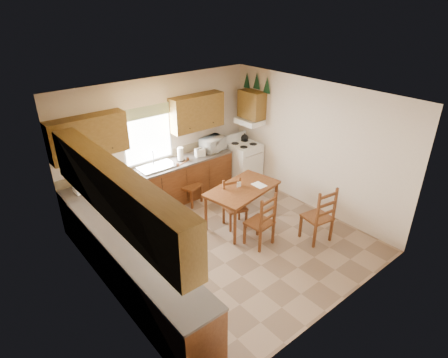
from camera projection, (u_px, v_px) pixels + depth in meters
floor at (228, 242)px, 7.00m from camera, size 4.50×4.50×0.00m
ceiling at (229, 99)px, 5.79m from camera, size 4.50×4.50×0.00m
wall_left at (103, 223)px, 5.11m from camera, size 4.50×4.50×0.00m
wall_right at (312, 146)px, 7.67m from camera, size 4.50×4.50×0.00m
wall_back at (160, 141)px, 7.94m from camera, size 4.50×4.50×0.00m
wall_front at (340, 236)px, 4.84m from camera, size 4.50×4.50×0.00m
lower_cab_back at (155, 189)px, 7.93m from camera, size 3.75×0.60×0.88m
lower_cab_left at (135, 272)px, 5.59m from camera, size 0.60×3.60×0.88m
counter_back at (154, 170)px, 7.73m from camera, size 3.75×0.63×0.04m
counter_left at (132, 247)px, 5.38m from camera, size 0.63×3.60×0.04m
backsplash at (146, 160)px, 7.88m from camera, size 3.75×0.01×0.18m
upper_cab_back_left at (88, 137)px, 6.72m from camera, size 1.41×0.33×0.75m
upper_cab_back_right at (197, 112)px, 8.10m from camera, size 1.25×0.33×0.75m
upper_cab_left at (114, 191)px, 4.88m from camera, size 0.33×3.60×0.75m
upper_cab_stove at (252, 105)px, 8.47m from camera, size 0.33×0.62×0.62m
range_hood at (250, 121)px, 8.61m from camera, size 0.44×0.62×0.12m
window_frame at (148, 136)px, 7.66m from camera, size 1.13×0.02×1.18m
window_pane at (148, 136)px, 7.66m from camera, size 1.05×0.01×1.10m
window_valance at (146, 112)px, 7.42m from camera, size 1.19×0.01×0.24m
sink_basin at (157, 167)px, 7.75m from camera, size 0.75×0.45×0.04m
pine_decal_a at (267, 85)px, 8.11m from camera, size 0.22×0.22×0.36m
pine_decal_b at (257, 81)px, 8.31m from camera, size 0.22×0.22×0.36m
pine_decal_c at (247, 80)px, 8.55m from camera, size 0.22×0.22×0.36m
stove at (244, 164)px, 8.99m from camera, size 0.67×0.69×0.98m
coffeemaker at (79, 185)px, 6.75m from camera, size 0.23×0.25×0.30m
paper_towel at (180, 154)px, 8.01m from camera, size 0.13×0.13×0.30m
toaster at (200, 152)px, 8.27m from camera, size 0.23×0.17×0.17m
microwave at (213, 144)px, 8.54m from camera, size 0.58×0.47×0.31m
dining_table at (242, 205)px, 7.43m from camera, size 1.59×1.08×0.79m
chair_near_left at (260, 219)px, 6.72m from camera, size 0.48×0.47×1.05m
chair_near_right at (318, 214)px, 6.84m from camera, size 0.53×0.51×1.11m
chair_far_left at (235, 205)px, 7.28m from camera, size 0.49×0.48×0.96m
chair_far_right at (190, 183)px, 8.07m from camera, size 0.52×0.51×0.99m
table_paper at (259, 185)px, 7.35m from camera, size 0.21×0.27×0.00m
table_card at (239, 184)px, 7.26m from camera, size 0.08×0.04×0.11m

